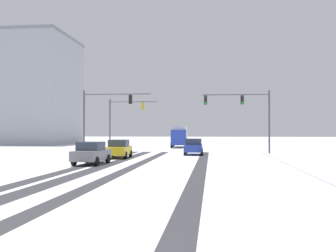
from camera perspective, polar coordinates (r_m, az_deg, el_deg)
wheel_track_left_lane at (r=24.21m, az=4.75°, el=-6.41°), size 0.83×38.92×0.01m
wheel_track_right_lane at (r=25.28m, az=-10.36°, el=-6.16°), size 1.08×38.92×0.01m
wheel_track_center at (r=25.71m, az=-13.35°, el=-6.06°), size 0.92×38.92×0.01m
wheel_track_oncoming at (r=24.76m, az=-5.73°, el=-6.29°), size 0.81×38.92×0.01m
traffic_signal_near_left at (r=39.39m, az=-9.64°, el=2.31°), size 6.94×0.38×6.50m
traffic_signal_near_right at (r=39.89m, az=11.40°, el=2.56°), size 6.84×0.56×6.50m
traffic_signal_far_left at (r=49.19m, az=-6.67°, el=1.65°), size 6.16×0.55×6.50m
car_blue_lead at (r=38.79m, az=3.82°, el=-3.07°), size 1.87×4.12×1.62m
car_yellow_cab_second at (r=34.38m, az=-7.27°, el=-3.36°), size 1.98×4.17×1.62m
car_grey_third at (r=28.20m, az=-11.28°, el=-3.94°), size 1.96×4.16×1.62m
box_truck_delivery at (r=56.42m, az=1.70°, el=-1.50°), size 2.54×7.49×3.02m
office_building_far_left_block at (r=76.85m, az=-23.63°, el=4.79°), size 26.71×15.45×19.39m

